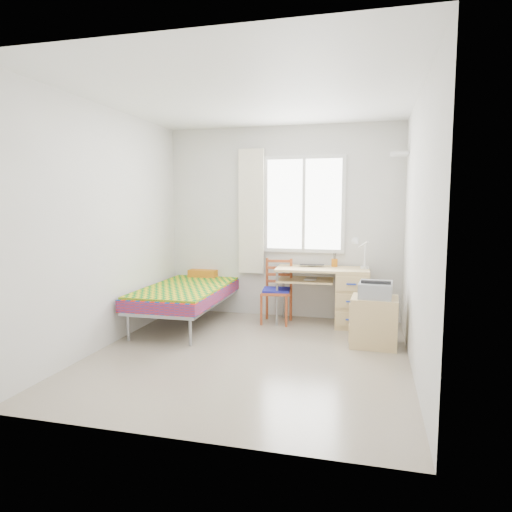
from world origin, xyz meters
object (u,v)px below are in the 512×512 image
at_px(bed, 192,290).
at_px(desk, 346,295).
at_px(cabinet, 374,321).
at_px(chair, 278,287).
at_px(printer, 376,289).

relative_size(bed, desk, 1.69).
height_order(desk, cabinet, desk).
height_order(chair, printer, chair).
xyz_separation_m(desk, chair, (-0.89, -0.05, 0.07)).
bearing_deg(bed, printer, -11.32).
bearing_deg(printer, cabinet, -112.62).
height_order(bed, cabinet, bed).
distance_m(desk, chair, 0.89).
bearing_deg(desk, printer, -67.96).
bearing_deg(desk, bed, -173.86).
height_order(bed, chair, bed).
height_order(bed, printer, bed).
distance_m(bed, chair, 1.14).
xyz_separation_m(desk, printer, (0.35, -0.76, 0.23)).
xyz_separation_m(chair, printer, (1.24, -0.72, 0.15)).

